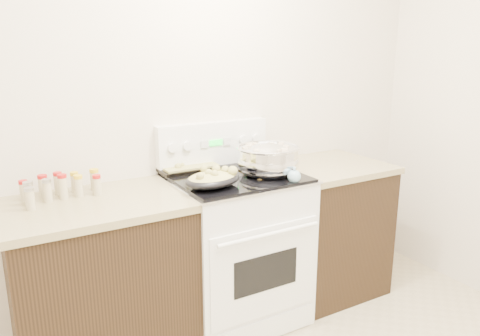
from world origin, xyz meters
TOP-DOWN VIEW (x-y plane):
  - room_shell at (0.00, 0.00)m, footprint 4.10×3.60m
  - counter_left at (-0.48, 1.43)m, footprint 0.93×0.67m
  - counter_right at (1.08, 1.43)m, footprint 0.73×0.67m
  - kitchen_range at (0.35, 1.42)m, footprint 0.78×0.73m
  - mixing_bowl at (0.53, 1.35)m, footprint 0.45×0.45m
  - roasting_pan at (0.13, 1.28)m, footprint 0.38×0.31m
  - baking_sheet at (0.16, 1.70)m, footprint 0.38×0.27m
  - wooden_spoon at (0.43, 1.32)m, footprint 0.04×0.28m
  - blue_ladle at (0.58, 1.15)m, footprint 0.19×0.22m
  - spice_jars at (-0.63, 1.57)m, footprint 0.41×0.23m

SIDE VIEW (x-z plane):
  - counter_left at x=-0.48m, z-range 0.00..0.92m
  - counter_right at x=1.08m, z-range 0.00..0.92m
  - kitchen_range at x=0.35m, z-range -0.12..1.10m
  - wooden_spoon at x=0.43m, z-range 0.93..0.98m
  - baking_sheet at x=0.16m, z-range 0.93..0.99m
  - blue_ladle at x=0.58m, z-range 0.93..1.02m
  - spice_jars at x=-0.63m, z-range 0.91..1.05m
  - roasting_pan at x=0.13m, z-range 0.93..1.05m
  - mixing_bowl at x=0.53m, z-range 0.92..1.14m
  - room_shell at x=0.00m, z-range 0.33..3.08m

